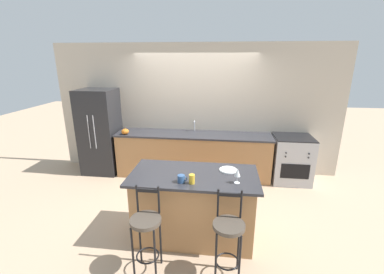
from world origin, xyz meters
TOP-DOWN VIEW (x-y plane):
  - ground_plane at (0.00, 0.00)m, footprint 18.00×18.00m
  - wall_back at (0.00, 0.71)m, footprint 6.00×0.07m
  - back_counter at (0.00, 0.38)m, footprint 3.17×0.70m
  - sink_faucet at (0.00, 0.59)m, footprint 0.02×0.13m
  - kitchen_island at (0.24, -1.59)m, footprint 1.67×0.84m
  - refrigerator at (-1.99, 0.35)m, footprint 0.74×0.71m
  - oven_range at (1.98, 0.36)m, footprint 0.73×0.69m
  - bar_stool_near at (-0.22, -2.26)m, footprint 0.35×0.35m
  - bar_stool_far at (0.70, -2.24)m, footprint 0.35×0.35m
  - dinner_plate at (0.69, -1.41)m, footprint 0.24×0.24m
  - wine_glass at (0.79, -1.76)m, footprint 0.07×0.07m
  - coffee_mug at (0.12, -1.83)m, footprint 0.12×0.09m
  - tumbler_cup at (0.25, -1.84)m, footprint 0.07×0.07m
  - pumpkin_decoration at (-1.36, 0.16)m, footprint 0.15×0.15m

SIDE VIEW (x-z plane):
  - ground_plane at x=0.00m, z-range 0.00..0.00m
  - back_counter at x=0.00m, z-range 0.00..0.92m
  - oven_range at x=1.98m, z-range 0.00..0.93m
  - kitchen_island at x=0.24m, z-range 0.00..0.95m
  - bar_stool_near at x=-0.22m, z-range 0.05..1.09m
  - bar_stool_far at x=0.70m, z-range 0.05..1.09m
  - refrigerator at x=-1.99m, z-range 0.00..1.79m
  - dinner_plate at x=0.69m, z-range 0.95..0.97m
  - pumpkin_decoration at x=-1.36m, z-range 0.91..1.05m
  - coffee_mug at x=0.12m, z-range 0.95..1.04m
  - tumbler_cup at x=0.25m, z-range 0.95..1.07m
  - sink_faucet at x=0.00m, z-range 0.95..1.17m
  - wine_glass at x=0.79m, z-range 0.99..1.18m
  - wall_back at x=0.00m, z-range 0.00..2.70m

